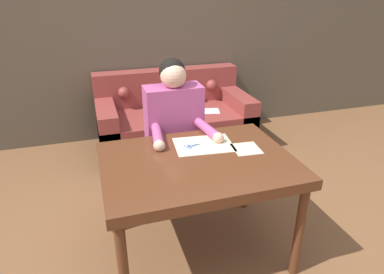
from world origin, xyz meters
name	(u,v)px	position (x,y,z in m)	size (l,w,h in m)	color
ground_plane	(198,256)	(0.00, 0.00, 0.00)	(16.00, 16.00, 0.00)	brown
wall_back	(136,28)	(0.00, 2.30, 1.30)	(8.00, 0.06, 2.60)	brown
dining_table	(198,170)	(0.02, 0.07, 0.67)	(1.23, 0.90, 0.75)	#562D19
couch	(173,121)	(0.30, 1.85, 0.30)	(1.72, 0.90, 0.85)	brown
person	(174,135)	(0.02, 0.69, 0.65)	(0.51, 0.62, 1.27)	#33281E
pattern_paper_main	(204,145)	(0.12, 0.26, 0.75)	(0.43, 0.33, 0.00)	beige
pattern_paper_offcut	(246,149)	(0.38, 0.11, 0.75)	(0.19, 0.20, 0.00)	beige
scissors	(195,146)	(0.06, 0.26, 0.75)	(0.23, 0.10, 0.01)	silver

